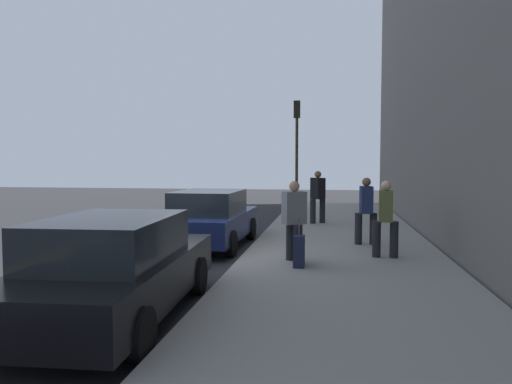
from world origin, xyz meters
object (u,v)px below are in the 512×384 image
Objects in this scene: pedestrian_black_coat at (318,195)px; parked_car_navy at (210,219)px; traffic_light_pole at (297,138)px; rolling_suitcase at (299,251)px; pedestrian_grey_coat at (294,219)px; pedestrian_navy_coat at (366,209)px; parked_car_black at (115,268)px; pedestrian_olive_coat at (386,216)px.

parked_car_navy is at bearing 147.51° from pedestrian_black_coat.
traffic_light_pole is 11.01m from rolling_suitcase.
pedestrian_grey_coat is 10.38m from traffic_light_pole.
traffic_light_pole is (3.49, 0.97, 2.15)m from pedestrian_black_coat.
pedestrian_black_coat is at bearing 17.83° from pedestrian_navy_coat.
parked_car_black reaches higher than rolling_suitcase.
parked_car_navy is 2.36× the size of pedestrian_black_coat.
parked_car_navy is at bearing 91.82° from pedestrian_navy_coat.
rolling_suitcase is (-10.62, -0.78, -2.79)m from traffic_light_pole.
parked_car_black is at bearing 149.05° from pedestrian_grey_coat.
rolling_suitcase is (-0.50, -0.14, -0.60)m from pedestrian_grey_coat.
pedestrian_black_coat is (10.42, -2.60, 0.35)m from parked_car_black.
parked_car_black is 6.25m from pedestrian_olive_coat.
parked_car_black is 4.70× the size of rolling_suitcase.
pedestrian_navy_coat reaches higher than rolling_suitcase.
parked_car_navy is 4.27× the size of rolling_suitcase.
pedestrian_black_coat reaches higher than parked_car_black.
parked_car_navy is 3.82m from rolling_suitcase.
pedestrian_grey_coat is 0.37× the size of traffic_light_pole.
pedestrian_olive_coat is at bearing -164.37° from traffic_light_pole.
pedestrian_black_coat is at bearing -1.51° from rolling_suitcase.
pedestrian_grey_coat is (-2.33, -2.41, 0.31)m from parked_car_navy.
pedestrian_grey_coat is at bearing 145.91° from pedestrian_navy_coat.
parked_car_black is at bearing -178.76° from parked_car_navy.
pedestrian_olive_coat is 0.95× the size of pedestrian_black_coat.
traffic_light_pole reaches higher than pedestrian_black_coat.
parked_car_navy is at bearing 41.97° from rolling_suitcase.
parked_car_black is 4.10m from rolling_suitcase.
pedestrian_olive_coat reaches higher than parked_car_black.
parked_car_navy is 5.11m from pedestrian_black_coat.
parked_car_black and parked_car_navy have the same top height.
parked_car_black is 2.72× the size of pedestrian_grey_coat.
pedestrian_black_coat is at bearing -2.82° from pedestrian_grey_coat.
parked_car_black is 10.75m from pedestrian_black_coat.
parked_car_navy is 4.09m from pedestrian_navy_coat.
pedestrian_grey_coat is at bearing -30.95° from parked_car_black.
pedestrian_grey_coat reaches higher than pedestrian_olive_coat.
traffic_light_pole is at bearing 15.63° from pedestrian_olive_coat.
rolling_suitcase is at bearing 124.90° from pedestrian_olive_coat.
traffic_light_pole is (7.79, -1.77, 2.50)m from parked_car_navy.
pedestrian_black_coat is at bearing -32.49° from parked_car_navy.
pedestrian_grey_coat is 0.95× the size of pedestrian_black_coat.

